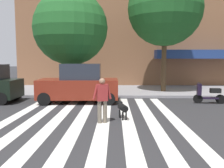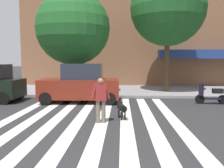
{
  "view_description": "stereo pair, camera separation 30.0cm",
  "coord_description": "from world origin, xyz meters",
  "px_view_note": "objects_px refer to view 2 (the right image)",
  "views": [
    {
      "loc": [
        0.98,
        -2.02,
        2.28
      ],
      "look_at": [
        0.85,
        8.46,
        1.23
      ],
      "focal_mm": 38.47,
      "sensor_mm": 36.0,
      "label": 1
    },
    {
      "loc": [
        1.28,
        -2.02,
        2.28
      ],
      "look_at": [
        0.85,
        8.46,
        1.23
      ],
      "focal_mm": 38.47,
      "sensor_mm": 36.0,
      "label": 2
    }
  ],
  "objects_px": {
    "parked_scooter": "(211,95)",
    "street_tree_middle": "(168,8)",
    "dog_on_leash": "(121,108)",
    "street_tree_nearest": "(73,28)",
    "pedestrian_dog_walker": "(101,98)",
    "parked_car_behind_first": "(81,84)"
  },
  "relations": [
    {
      "from": "street_tree_nearest",
      "to": "parked_car_behind_first",
      "type": "bearing_deg",
      "value": -70.66
    },
    {
      "from": "parked_scooter",
      "to": "pedestrian_dog_walker",
      "type": "xyz_separation_m",
      "value": [
        -5.42,
        -4.01,
        0.45
      ]
    },
    {
      "from": "parked_scooter",
      "to": "dog_on_leash",
      "type": "xyz_separation_m",
      "value": [
        -4.67,
        -3.36,
        -0.04
      ]
    },
    {
      "from": "pedestrian_dog_walker",
      "to": "dog_on_leash",
      "type": "distance_m",
      "value": 1.11
    },
    {
      "from": "pedestrian_dog_walker",
      "to": "dog_on_leash",
      "type": "xyz_separation_m",
      "value": [
        0.75,
        0.66,
        -0.48
      ]
    },
    {
      "from": "dog_on_leash",
      "to": "street_tree_middle",
      "type": "bearing_deg",
      "value": 67.23
    },
    {
      "from": "parked_car_behind_first",
      "to": "street_tree_middle",
      "type": "xyz_separation_m",
      "value": [
        5.25,
        3.6,
        4.72
      ]
    },
    {
      "from": "parked_car_behind_first",
      "to": "pedestrian_dog_walker",
      "type": "distance_m",
      "value": 4.52
    },
    {
      "from": "street_tree_nearest",
      "to": "pedestrian_dog_walker",
      "type": "height_order",
      "value": "street_tree_nearest"
    },
    {
      "from": "parked_scooter",
      "to": "dog_on_leash",
      "type": "bearing_deg",
      "value": -144.3
    },
    {
      "from": "parked_car_behind_first",
      "to": "pedestrian_dog_walker",
      "type": "height_order",
      "value": "parked_car_behind_first"
    },
    {
      "from": "street_tree_middle",
      "to": "pedestrian_dog_walker",
      "type": "distance_m",
      "value": 9.95
    },
    {
      "from": "street_tree_nearest",
      "to": "street_tree_middle",
      "type": "height_order",
      "value": "street_tree_middle"
    },
    {
      "from": "parked_scooter",
      "to": "street_tree_middle",
      "type": "xyz_separation_m",
      "value": [
        -1.64,
        3.87,
        5.21
      ]
    },
    {
      "from": "street_tree_nearest",
      "to": "street_tree_middle",
      "type": "xyz_separation_m",
      "value": [
        6.12,
        1.13,
        1.4
      ]
    },
    {
      "from": "dog_on_leash",
      "to": "parked_scooter",
      "type": "bearing_deg",
      "value": 35.7
    },
    {
      "from": "street_tree_middle",
      "to": "pedestrian_dog_walker",
      "type": "bearing_deg",
      "value": -115.65
    },
    {
      "from": "pedestrian_dog_walker",
      "to": "parked_car_behind_first",
      "type": "bearing_deg",
      "value": 108.93
    },
    {
      "from": "street_tree_nearest",
      "to": "dog_on_leash",
      "type": "bearing_deg",
      "value": -63.14
    },
    {
      "from": "parked_scooter",
      "to": "street_tree_middle",
      "type": "relative_size",
      "value": 0.2
    },
    {
      "from": "pedestrian_dog_walker",
      "to": "parked_scooter",
      "type": "bearing_deg",
      "value": 36.51
    },
    {
      "from": "parked_car_behind_first",
      "to": "dog_on_leash",
      "type": "height_order",
      "value": "parked_car_behind_first"
    }
  ]
}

